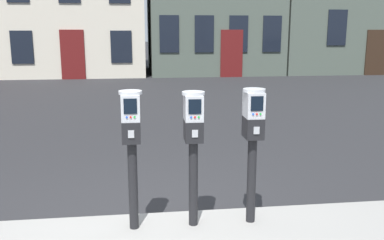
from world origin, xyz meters
The scene contains 4 objects.
ground_plane centered at (0.00, 0.00, 0.00)m, with size 160.00×160.00×0.00m, color #28282B.
parking_meter_near_kerb centered at (-0.22, -0.12, 1.08)m, with size 0.22×0.25×1.36m.
parking_meter_twin_adjacent centered at (0.36, -0.12, 1.07)m, with size 0.22×0.25×1.34m.
parking_meter_end_of_row centered at (0.95, -0.12, 1.08)m, with size 0.22×0.25×1.36m.
Camera 1 is at (-0.15, -4.01, 2.04)m, focal length 39.43 mm.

